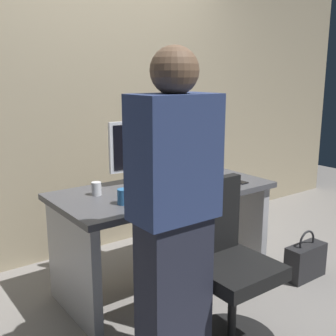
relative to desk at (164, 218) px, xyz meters
The scene contains 13 objects.
ground_plane 0.51m from the desk, ahead, with size 9.00×9.00×0.00m, color gray.
wall_back 1.37m from the desk, 90.00° to the left, with size 6.40×0.10×3.00m, color tan.
desk is the anchor object (origin of this frame).
office_chair 0.75m from the desk, 97.82° to the right, with size 0.52×0.52×0.94m.
person_at_desk 1.00m from the desk, 122.96° to the right, with size 0.40×0.24×1.64m.
monitor 0.52m from the desk, 97.12° to the left, with size 0.54×0.16×0.46m.
keyboard 0.29m from the desk, 130.71° to the right, with size 0.43×0.13×0.02m, color white.
mouse 0.31m from the desk, 35.16° to the right, with size 0.06×0.10×0.03m, color white.
cup_near_keyboard 0.52m from the desk, 159.09° to the right, with size 0.08×0.08×0.10m, color #3372B2.
cup_by_monitor 0.55m from the desk, 166.28° to the left, with size 0.06×0.06×0.09m, color silver.
book_stack 0.51m from the desk, 12.55° to the left, with size 0.23×0.17×0.15m.
cell_phone 0.61m from the desk, 20.97° to the right, with size 0.07×0.14×0.01m, color black.
handbag 1.14m from the desk, 31.37° to the right, with size 0.34×0.14×0.38m.
Camera 1 is at (-1.64, -2.28, 1.52)m, focal length 44.45 mm.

